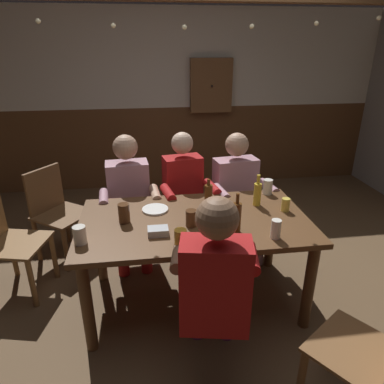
% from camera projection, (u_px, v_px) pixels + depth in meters
% --- Properties ---
extents(ground_plane, '(7.03, 7.03, 0.00)m').
position_uv_depth(ground_plane, '(193.00, 295.00, 2.94)').
color(ground_plane, brown).
extents(back_wall_upper, '(5.86, 0.12, 1.25)m').
position_uv_depth(back_wall_upper, '(166.00, 59.00, 4.62)').
color(back_wall_upper, beige).
extents(back_wall_wainscot, '(5.86, 0.12, 1.13)m').
position_uv_depth(back_wall_wainscot, '(168.00, 146.00, 5.08)').
color(back_wall_wainscot, brown).
rests_on(back_wall_wainscot, ground_plane).
extents(dining_table, '(1.70, 0.95, 0.74)m').
position_uv_depth(dining_table, '(194.00, 231.00, 2.64)').
color(dining_table, brown).
rests_on(dining_table, ground_plane).
extents(person_0, '(0.54, 0.54, 1.21)m').
position_uv_depth(person_0, '(129.00, 194.00, 3.20)').
color(person_0, '#B78493').
rests_on(person_0, ground_plane).
extents(person_1, '(0.53, 0.55, 1.22)m').
position_uv_depth(person_1, '(185.00, 193.00, 3.27)').
color(person_1, '#AD1919').
rests_on(person_1, ground_plane).
extents(person_2, '(0.58, 0.56, 1.19)m').
position_uv_depth(person_2, '(238.00, 190.00, 3.33)').
color(person_2, '#B78493').
rests_on(person_2, ground_plane).
extents(person_3, '(0.56, 0.58, 1.26)m').
position_uv_depth(person_3, '(215.00, 283.00, 1.99)').
color(person_3, '#AD1919').
rests_on(person_3, ground_plane).
extents(chair_empty_near_right, '(0.53, 0.53, 0.88)m').
position_uv_depth(chair_empty_near_right, '(6.00, 241.00, 2.83)').
color(chair_empty_near_right, brown).
rests_on(chair_empty_near_right, ground_plane).
extents(chair_empty_near_left, '(0.61, 0.61, 0.88)m').
position_uv_depth(chair_empty_near_left, '(375.00, 357.00, 1.78)').
color(chair_empty_near_left, brown).
rests_on(chair_empty_near_left, ground_plane).
extents(chair_empty_far_end, '(0.61, 0.61, 0.88)m').
position_uv_depth(chair_empty_far_end, '(57.00, 211.00, 3.34)').
color(chair_empty_far_end, brown).
rests_on(chair_empty_far_end, ground_plane).
extents(table_candle, '(0.04, 0.04, 0.08)m').
position_uv_depth(table_candle, '(228.00, 214.00, 2.60)').
color(table_candle, '#F9E08C').
rests_on(table_candle, dining_table).
extents(condiment_caddy, '(0.14, 0.10, 0.05)m').
position_uv_depth(condiment_caddy, '(158.00, 231.00, 2.38)').
color(condiment_caddy, '#B2B7BC').
rests_on(condiment_caddy, dining_table).
extents(plate_0, '(0.20, 0.20, 0.01)m').
position_uv_depth(plate_0, '(155.00, 209.00, 2.74)').
color(plate_0, white).
rests_on(plate_0, dining_table).
extents(bottle_0, '(0.06, 0.06, 0.26)m').
position_uv_depth(bottle_0, '(257.00, 193.00, 2.79)').
color(bottle_0, gold).
rests_on(bottle_0, dining_table).
extents(bottle_1, '(0.06, 0.06, 0.29)m').
position_uv_depth(bottle_1, '(237.00, 217.00, 2.38)').
color(bottle_1, '#593314').
rests_on(bottle_1, dining_table).
extents(bottle_2, '(0.07, 0.07, 0.20)m').
position_uv_depth(bottle_2, '(208.00, 193.00, 2.86)').
color(bottle_2, '#593314').
rests_on(bottle_2, dining_table).
extents(pint_glass_0, '(0.08, 0.08, 0.14)m').
position_uv_depth(pint_glass_0, '(124.00, 213.00, 2.53)').
color(pint_glass_0, '#4C2D19').
rests_on(pint_glass_0, dining_table).
extents(pint_glass_1, '(0.08, 0.08, 0.14)m').
position_uv_depth(pint_glass_1, '(181.00, 240.00, 2.18)').
color(pint_glass_1, gold).
rests_on(pint_glass_1, dining_table).
extents(pint_glass_2, '(0.07, 0.07, 0.13)m').
position_uv_depth(pint_glass_2, '(276.00, 229.00, 2.33)').
color(pint_glass_2, white).
rests_on(pint_glass_2, dining_table).
extents(pint_glass_3, '(0.08, 0.08, 0.13)m').
position_uv_depth(pint_glass_3, '(268.00, 187.00, 3.02)').
color(pint_glass_3, white).
rests_on(pint_glass_3, dining_table).
extents(pint_glass_4, '(0.08, 0.08, 0.12)m').
position_uv_depth(pint_glass_4, '(80.00, 235.00, 2.26)').
color(pint_glass_4, white).
rests_on(pint_glass_4, dining_table).
extents(pint_glass_5, '(0.06, 0.06, 0.11)m').
position_uv_depth(pint_glass_5, '(286.00, 205.00, 2.71)').
color(pint_glass_5, '#E5C64C').
rests_on(pint_glass_5, dining_table).
extents(pint_glass_6, '(0.07, 0.07, 0.11)m').
position_uv_depth(pint_glass_6, '(207.00, 241.00, 2.20)').
color(pint_glass_6, white).
rests_on(pint_glass_6, dining_table).
extents(pint_glass_7, '(0.08, 0.08, 0.12)m').
position_uv_depth(pint_glass_7, '(191.00, 218.00, 2.48)').
color(pint_glass_7, '#4C2D19').
rests_on(pint_glass_7, dining_table).
extents(wall_dart_cabinet, '(0.56, 0.15, 0.70)m').
position_uv_depth(wall_dart_cabinet, '(211.00, 86.00, 4.70)').
color(wall_dart_cabinet, brown).
extents(string_lights, '(4.14, 0.04, 0.17)m').
position_uv_depth(string_lights, '(184.00, 19.00, 2.56)').
color(string_lights, '#F9EAB2').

